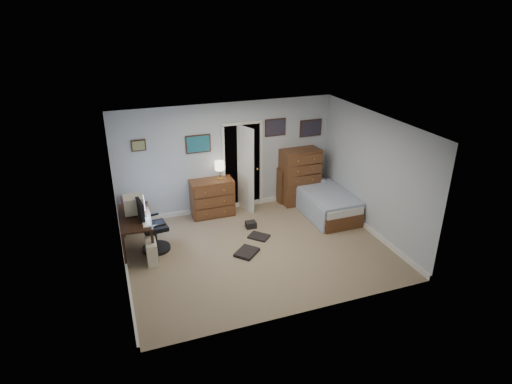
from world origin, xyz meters
TOP-DOWN VIEW (x-y plane):
  - floor at (0.00, 0.00)m, footprint 5.00×4.00m
  - computer_desk at (-2.29, 0.80)m, footprint 0.63×1.28m
  - crt_monitor at (-2.18, 0.95)m, footprint 0.39×0.36m
  - keyboard at (-2.02, 0.45)m, footprint 0.16×0.39m
  - pc_tower at (-2.00, 0.25)m, footprint 0.21×0.41m
  - office_chair at (-1.93, 0.66)m, footprint 0.60×0.60m
  - media_stack at (-2.32, 1.78)m, footprint 0.15×0.15m
  - low_dresser at (-0.44, 1.77)m, footprint 0.96×0.49m
  - table_lamp at (-0.24, 1.78)m, footprint 0.21×0.21m
  - doorway at (0.35, 2.27)m, footprint 0.96×1.12m
  - tall_dresser at (1.71, 1.75)m, footprint 0.93×0.58m
  - headboard_bookcase at (1.69, 1.86)m, footprint 0.98×0.30m
  - bed at (1.99, 0.97)m, footprint 0.99×1.82m
  - wall_posters at (0.57, 1.98)m, footprint 4.38×0.04m
  - floor_clutter at (-0.03, 0.32)m, footprint 0.97×1.34m

SIDE VIEW (x-z plane):
  - floor at x=0.00m, z-range -0.02..0.00m
  - floor_clutter at x=-0.03m, z-range -0.03..0.11m
  - pc_tower at x=-2.00m, z-range 0.00..0.44m
  - bed at x=1.99m, z-range -0.02..0.58m
  - media_stack at x=-2.32m, z-range 0.00..0.73m
  - low_dresser at x=-0.44m, z-range 0.00..0.85m
  - office_chair at x=-1.93m, z-range -0.13..0.98m
  - headboard_bookcase at x=1.69m, z-range 0.03..0.90m
  - computer_desk at x=-2.29m, z-range 0.20..0.93m
  - tall_dresser at x=1.71m, z-range 0.00..1.32m
  - keyboard at x=-2.02m, z-range 0.73..0.75m
  - crt_monitor at x=-2.18m, z-range 0.73..1.08m
  - doorway at x=0.35m, z-range -0.02..2.03m
  - table_lamp at x=-0.24m, z-range 0.94..1.36m
  - wall_posters at x=0.57m, z-range 1.45..2.05m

